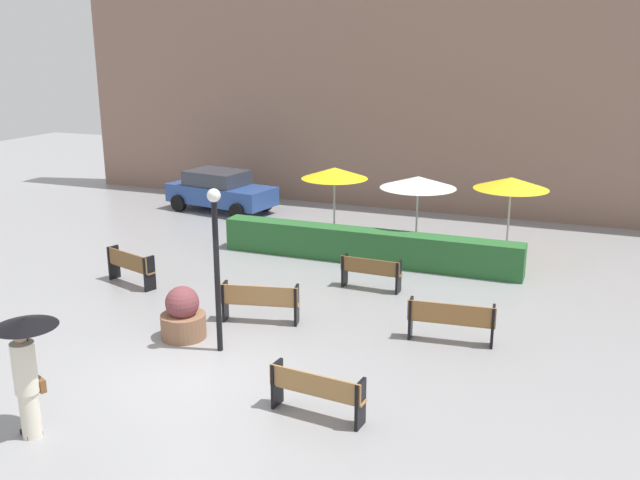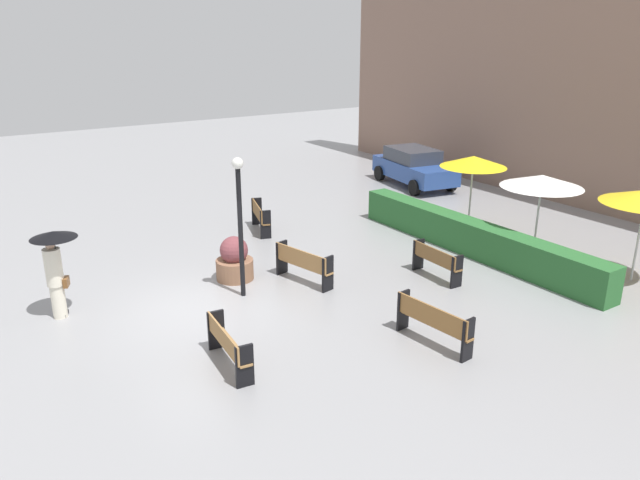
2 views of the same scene
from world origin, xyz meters
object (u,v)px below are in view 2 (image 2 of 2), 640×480
at_px(bench_near_right, 227,344).
at_px(bench_far_left, 260,215).
at_px(bench_mid_center, 303,263).
at_px(planter_pot, 234,261).
at_px(patio_umbrella_yellow, 473,162).
at_px(lamp_post, 240,212).
at_px(bench_back_row, 436,260).
at_px(bench_far_right, 433,321).
at_px(patio_umbrella_white, 542,181).
at_px(pedestrian_with_umbrella, 55,261).
at_px(parked_car, 414,166).

relative_size(bench_near_right, bench_far_left, 1.04).
height_order(bench_far_left, bench_mid_center, bench_far_left).
xyz_separation_m(planter_pot, patio_umbrella_yellow, (0.48, 8.30, 1.80)).
xyz_separation_m(bench_mid_center, lamp_post, (-0.12, -1.69, 1.63)).
height_order(bench_back_row, bench_far_right, bench_far_right).
height_order(planter_pot, patio_umbrella_white, patio_umbrella_white).
bearing_deg(bench_mid_center, planter_pot, -131.05).
xyz_separation_m(pedestrian_with_umbrella, patio_umbrella_yellow, (0.62, 12.65, 0.93)).
distance_m(planter_pot, patio_umbrella_yellow, 8.51).
distance_m(bench_near_right, parked_car, 15.95).
bearing_deg(bench_mid_center, bench_far_left, 166.11).
bearing_deg(planter_pot, lamp_post, -15.60).
height_order(bench_far_right, pedestrian_with_umbrella, pedestrian_with_umbrella).
bearing_deg(planter_pot, bench_far_left, 142.41).
bearing_deg(bench_back_row, planter_pot, -123.02).
relative_size(lamp_post, patio_umbrella_white, 1.44).
distance_m(bench_mid_center, lamp_post, 2.35).
distance_m(bench_far_left, planter_pot, 4.06).
bearing_deg(pedestrian_with_umbrella, patio_umbrella_yellow, 87.20).
xyz_separation_m(bench_far_left, patio_umbrella_white, (6.45, 5.65, 1.69)).
relative_size(bench_near_right, planter_pot, 1.49).
bearing_deg(bench_far_right, parked_car, 139.88).
relative_size(bench_near_right, lamp_post, 0.50).
xyz_separation_m(bench_far_left, pedestrian_with_umbrella, (3.08, -6.82, 0.82)).
bearing_deg(bench_far_right, bench_near_right, -111.34).
bearing_deg(bench_far_right, bench_mid_center, -173.48).
xyz_separation_m(bench_back_row, bench_far_left, (-6.14, -2.01, 0.04)).
distance_m(planter_pot, patio_umbrella_white, 8.92).
height_order(bench_back_row, planter_pot, planter_pot).
distance_m(bench_near_right, lamp_post, 3.81).
xyz_separation_m(bench_far_left, lamp_post, (4.30, -2.78, 1.62)).
bearing_deg(bench_near_right, patio_umbrella_yellow, 108.72).
distance_m(bench_back_row, bench_far_right, 3.71).
bearing_deg(planter_pot, bench_back_row, 56.98).
xyz_separation_m(bench_far_right, parked_car, (-10.75, 9.06, 0.27)).
relative_size(bench_far_left, planter_pot, 1.43).
distance_m(bench_far_right, parked_car, 14.06).
relative_size(bench_mid_center, patio_umbrella_yellow, 0.74).
xyz_separation_m(bench_far_right, bench_mid_center, (-4.34, -0.50, -0.00)).
height_order(bench_mid_center, patio_umbrella_yellow, patio_umbrella_yellow).
height_order(bench_near_right, patio_umbrella_white, patio_umbrella_white).
bearing_deg(pedestrian_with_umbrella, planter_pot, 88.13).
bearing_deg(planter_pot, pedestrian_with_umbrella, -91.87).
height_order(bench_far_right, bench_mid_center, bench_mid_center).
bearing_deg(patio_umbrella_white, bench_near_right, -85.71).
relative_size(bench_far_left, patio_umbrella_white, 0.70).
height_order(bench_back_row, bench_mid_center, bench_mid_center).
relative_size(pedestrian_with_umbrella, parked_car, 0.47).
relative_size(bench_back_row, patio_umbrella_white, 0.67).
distance_m(bench_far_left, pedestrian_with_umbrella, 7.53).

